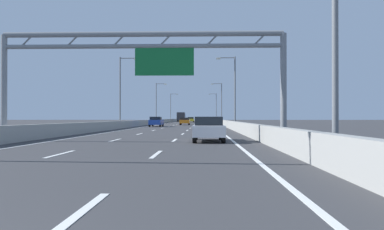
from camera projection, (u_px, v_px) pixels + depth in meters
name	position (u px, v px, depth m)	size (l,w,h in m)	color
ground_plane	(190.00, 123.00, 101.99)	(260.00, 260.00, 0.00)	#38383A
lane_dash_left_1	(61.00, 154.00, 14.58)	(0.16, 3.00, 0.01)	white
lane_dash_left_2	(115.00, 140.00, 23.58)	(0.16, 3.00, 0.01)	white
lane_dash_left_3	(140.00, 134.00, 32.57)	(0.16, 3.00, 0.01)	white
lane_dash_left_4	(154.00, 130.00, 41.57)	(0.16, 3.00, 0.01)	white
lane_dash_left_5	(163.00, 128.00, 50.57)	(0.16, 3.00, 0.01)	white
lane_dash_left_6	(169.00, 126.00, 59.56)	(0.16, 3.00, 0.01)	white
lane_dash_left_7	(173.00, 125.00, 68.56)	(0.16, 3.00, 0.01)	white
lane_dash_left_8	(177.00, 124.00, 77.55)	(0.16, 3.00, 0.01)	white
lane_dash_left_9	(180.00, 124.00, 86.55)	(0.16, 3.00, 0.01)	white
lane_dash_left_10	(182.00, 123.00, 95.54)	(0.16, 3.00, 0.01)	white
lane_dash_left_11	(184.00, 123.00, 104.54)	(0.16, 3.00, 0.01)	white
lane_dash_left_12	(186.00, 122.00, 113.54)	(0.16, 3.00, 0.01)	white
lane_dash_left_13	(187.00, 122.00, 122.53)	(0.16, 3.00, 0.01)	white
lane_dash_left_14	(188.00, 122.00, 131.53)	(0.16, 3.00, 0.01)	white
lane_dash_left_15	(189.00, 121.00, 140.52)	(0.16, 3.00, 0.01)	white
lane_dash_left_16	(190.00, 121.00, 149.52)	(0.16, 3.00, 0.01)	white
lane_dash_left_17	(191.00, 121.00, 158.51)	(0.16, 3.00, 0.01)	white
lane_dash_right_0	(78.00, 215.00, 5.48)	(0.16, 3.00, 0.01)	white
lane_dash_right_1	(156.00, 154.00, 14.47)	(0.16, 3.00, 0.01)	white
lane_dash_right_2	(175.00, 140.00, 23.47)	(0.16, 3.00, 0.01)	white
lane_dash_right_3	(183.00, 134.00, 32.46)	(0.16, 3.00, 0.01)	white
lane_dash_right_4	(187.00, 130.00, 41.46)	(0.16, 3.00, 0.01)	white
lane_dash_right_5	(190.00, 128.00, 50.46)	(0.16, 3.00, 0.01)	white
lane_dash_right_6	(192.00, 126.00, 59.45)	(0.16, 3.00, 0.01)	white
lane_dash_right_7	(194.00, 125.00, 68.45)	(0.16, 3.00, 0.01)	white
lane_dash_right_8	(195.00, 124.00, 77.44)	(0.16, 3.00, 0.01)	white
lane_dash_right_9	(196.00, 124.00, 86.44)	(0.16, 3.00, 0.01)	white
lane_dash_right_10	(197.00, 123.00, 95.43)	(0.16, 3.00, 0.01)	white
lane_dash_right_11	(197.00, 123.00, 104.43)	(0.16, 3.00, 0.01)	white
lane_dash_right_12	(198.00, 122.00, 113.42)	(0.16, 3.00, 0.01)	white
lane_dash_right_13	(198.00, 122.00, 122.42)	(0.16, 3.00, 0.01)	white
lane_dash_right_14	(199.00, 122.00, 131.42)	(0.16, 3.00, 0.01)	white
lane_dash_right_15	(199.00, 121.00, 140.41)	(0.16, 3.00, 0.01)	white
lane_dash_right_16	(199.00, 121.00, 149.41)	(0.16, 3.00, 0.01)	white
lane_dash_right_17	(200.00, 121.00, 158.40)	(0.16, 3.00, 0.01)	white
edge_line_left	(166.00, 123.00, 90.15)	(0.16, 176.00, 0.01)	white
edge_line_right	(211.00, 123.00, 89.83)	(0.16, 176.00, 0.01)	white
barrier_left	(168.00, 121.00, 112.20)	(0.45, 220.00, 0.95)	#9E9E99
barrier_right	(216.00, 121.00, 111.77)	(0.45, 220.00, 0.95)	#9E9E99
sign_gantry	(145.00, 57.00, 22.51)	(16.59, 0.36, 6.36)	gray
streetlamp_left_mid	(122.00, 88.00, 52.32)	(2.58, 0.28, 9.50)	slate
streetlamp_right_mid	(233.00, 87.00, 51.87)	(2.58, 0.28, 9.50)	slate
streetlamp_left_far	(157.00, 100.00, 91.91)	(2.58, 0.28, 9.50)	slate
streetlamp_right_far	(221.00, 100.00, 91.45)	(2.58, 0.28, 9.50)	slate
streetlamp_left_distant	(171.00, 106.00, 131.50)	(2.58, 0.28, 9.50)	slate
streetlamp_right_distant	(216.00, 106.00, 131.04)	(2.58, 0.28, 9.50)	slate
yellow_car	(191.00, 120.00, 111.43)	(1.85, 4.65, 1.51)	yellow
white_car	(209.00, 129.00, 22.46)	(1.75, 4.46, 1.42)	silver
black_car	(204.00, 120.00, 112.86)	(1.87, 4.39, 1.47)	black
blue_car	(156.00, 122.00, 58.35)	(1.78, 4.67, 1.49)	#2347AD
orange_car	(185.00, 121.00, 72.03)	(1.80, 4.22, 1.37)	orange
box_truck	(181.00, 117.00, 125.57)	(2.36, 8.34, 3.02)	#194799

